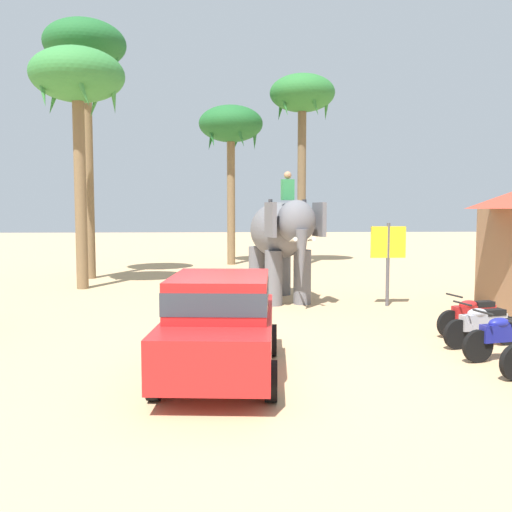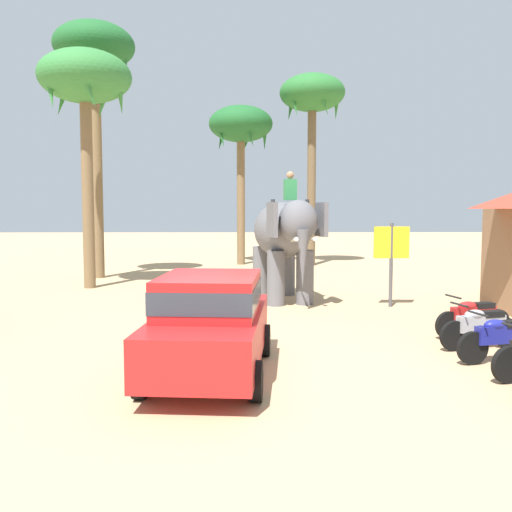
{
  "view_description": "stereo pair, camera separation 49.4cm",
  "coord_description": "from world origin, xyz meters",
  "px_view_note": "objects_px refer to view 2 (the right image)",
  "views": [
    {
      "loc": [
        -0.23,
        -9.14,
        2.77
      ],
      "look_at": [
        0.5,
        4.96,
        1.6
      ],
      "focal_mm": 39.13,
      "sensor_mm": 36.0,
      "label": 1
    },
    {
      "loc": [
        0.26,
        -9.16,
        2.77
      ],
      "look_at": [
        0.5,
        4.96,
        1.6
      ],
      "focal_mm": 39.13,
      "sensor_mm": 36.0,
      "label": 2
    }
  ],
  "objects_px": {
    "car_sedan_foreground": "(210,321)",
    "palm_tree_behind_elephant": "(241,128)",
    "palm_tree_far_back": "(85,84)",
    "palm_tree_near_hut": "(312,100)",
    "motorcycle_end_of_row": "(473,316)",
    "palm_tree_left_of_road": "(94,56)",
    "signboard_yellow": "(391,248)",
    "motorcycle_far_in_row": "(481,326)",
    "motorcycle_fourth_in_row": "(502,337)",
    "elephant_with_mahout": "(284,236)"
  },
  "relations": [
    {
      "from": "car_sedan_foreground",
      "to": "palm_tree_far_back",
      "type": "distance_m",
      "value": 13.27
    },
    {
      "from": "elephant_with_mahout",
      "to": "motorcycle_far_in_row",
      "type": "bearing_deg",
      "value": -59.3
    },
    {
      "from": "motorcycle_far_in_row",
      "to": "motorcycle_end_of_row",
      "type": "distance_m",
      "value": 1.03
    },
    {
      "from": "motorcycle_fourth_in_row",
      "to": "palm_tree_left_of_road",
      "type": "xyz_separation_m",
      "value": [
        -10.66,
        12.93,
        8.41
      ]
    },
    {
      "from": "motorcycle_fourth_in_row",
      "to": "palm_tree_far_back",
      "type": "bearing_deg",
      "value": 135.81
    },
    {
      "from": "elephant_with_mahout",
      "to": "palm_tree_far_back",
      "type": "relative_size",
      "value": 0.48
    },
    {
      "from": "elephant_with_mahout",
      "to": "motorcycle_far_in_row",
      "type": "relative_size",
      "value": 2.26
    },
    {
      "from": "palm_tree_far_back",
      "to": "palm_tree_near_hut",
      "type": "bearing_deg",
      "value": 42.0
    },
    {
      "from": "palm_tree_behind_elephant",
      "to": "motorcycle_far_in_row",
      "type": "bearing_deg",
      "value": -74.22
    },
    {
      "from": "palm_tree_left_of_road",
      "to": "palm_tree_far_back",
      "type": "relative_size",
      "value": 1.23
    },
    {
      "from": "elephant_with_mahout",
      "to": "motorcycle_far_in_row",
      "type": "xyz_separation_m",
      "value": [
        3.52,
        -5.93,
        -1.53
      ]
    },
    {
      "from": "motorcycle_fourth_in_row",
      "to": "palm_tree_behind_elephant",
      "type": "xyz_separation_m",
      "value": [
        -4.91,
        18.45,
        6.38
      ]
    },
    {
      "from": "car_sedan_foreground",
      "to": "motorcycle_far_in_row",
      "type": "xyz_separation_m",
      "value": [
        5.27,
        1.67,
        -0.46
      ]
    },
    {
      "from": "car_sedan_foreground",
      "to": "palm_tree_near_hut",
      "type": "height_order",
      "value": "palm_tree_near_hut"
    },
    {
      "from": "car_sedan_foreground",
      "to": "motorcycle_fourth_in_row",
      "type": "relative_size",
      "value": 2.38
    },
    {
      "from": "palm_tree_near_hut",
      "to": "car_sedan_foreground",
      "type": "bearing_deg",
      "value": -101.67
    },
    {
      "from": "palm_tree_far_back",
      "to": "signboard_yellow",
      "type": "relative_size",
      "value": 3.45
    },
    {
      "from": "car_sedan_foreground",
      "to": "signboard_yellow",
      "type": "height_order",
      "value": "signboard_yellow"
    },
    {
      "from": "palm_tree_left_of_road",
      "to": "signboard_yellow",
      "type": "relative_size",
      "value": 4.24
    },
    {
      "from": "motorcycle_fourth_in_row",
      "to": "car_sedan_foreground",
      "type": "bearing_deg",
      "value": -172.48
    },
    {
      "from": "signboard_yellow",
      "to": "motorcycle_fourth_in_row",
      "type": "bearing_deg",
      "value": -85.07
    },
    {
      "from": "motorcycle_far_in_row",
      "to": "signboard_yellow",
      "type": "bearing_deg",
      "value": 96.29
    },
    {
      "from": "car_sedan_foreground",
      "to": "motorcycle_fourth_in_row",
      "type": "bearing_deg",
      "value": 7.52
    },
    {
      "from": "elephant_with_mahout",
      "to": "palm_tree_far_back",
      "type": "height_order",
      "value": "palm_tree_far_back"
    },
    {
      "from": "palm_tree_behind_elephant",
      "to": "palm_tree_far_back",
      "type": "xyz_separation_m",
      "value": [
        -5.31,
        -8.52,
        0.29
      ]
    },
    {
      "from": "car_sedan_foreground",
      "to": "motorcycle_end_of_row",
      "type": "bearing_deg",
      "value": 25.78
    },
    {
      "from": "motorcycle_far_in_row",
      "to": "palm_tree_far_back",
      "type": "distance_m",
      "value": 15.15
    },
    {
      "from": "palm_tree_near_hut",
      "to": "signboard_yellow",
      "type": "height_order",
      "value": "palm_tree_near_hut"
    },
    {
      "from": "palm_tree_left_of_road",
      "to": "car_sedan_foreground",
      "type": "bearing_deg",
      "value": -68.27
    },
    {
      "from": "motorcycle_end_of_row",
      "to": "palm_tree_behind_elephant",
      "type": "bearing_deg",
      "value": 107.5
    },
    {
      "from": "car_sedan_foreground",
      "to": "motorcycle_far_in_row",
      "type": "height_order",
      "value": "car_sedan_foreground"
    },
    {
      "from": "elephant_with_mahout",
      "to": "signboard_yellow",
      "type": "height_order",
      "value": "elephant_with_mahout"
    },
    {
      "from": "car_sedan_foreground",
      "to": "palm_tree_behind_elephant",
      "type": "bearing_deg",
      "value": 89.02
    },
    {
      "from": "motorcycle_end_of_row",
      "to": "palm_tree_near_hut",
      "type": "bearing_deg",
      "value": 96.07
    },
    {
      "from": "motorcycle_far_in_row",
      "to": "palm_tree_behind_elephant",
      "type": "xyz_separation_m",
      "value": [
        -4.94,
        17.47,
        6.38
      ]
    },
    {
      "from": "palm_tree_behind_elephant",
      "to": "signboard_yellow",
      "type": "bearing_deg",
      "value": -70.73
    },
    {
      "from": "motorcycle_end_of_row",
      "to": "palm_tree_left_of_road",
      "type": "xyz_separation_m",
      "value": [
        -10.95,
        10.95,
        8.41
      ]
    },
    {
      "from": "palm_tree_left_of_road",
      "to": "palm_tree_far_back",
      "type": "distance_m",
      "value": 3.5
    },
    {
      "from": "motorcycle_fourth_in_row",
      "to": "palm_tree_left_of_road",
      "type": "height_order",
      "value": "palm_tree_left_of_road"
    },
    {
      "from": "motorcycle_far_in_row",
      "to": "signboard_yellow",
      "type": "distance_m",
      "value": 5.06
    },
    {
      "from": "elephant_with_mahout",
      "to": "motorcycle_end_of_row",
      "type": "bearing_deg",
      "value": -52.57
    },
    {
      "from": "motorcycle_fourth_in_row",
      "to": "motorcycle_far_in_row",
      "type": "bearing_deg",
      "value": 88.09
    },
    {
      "from": "motorcycle_far_in_row",
      "to": "motorcycle_end_of_row",
      "type": "bearing_deg",
      "value": 75.67
    },
    {
      "from": "car_sedan_foreground",
      "to": "palm_tree_behind_elephant",
      "type": "distance_m",
      "value": 20.04
    },
    {
      "from": "car_sedan_foreground",
      "to": "motorcycle_end_of_row",
      "type": "xyz_separation_m",
      "value": [
        5.52,
        2.67,
        -0.46
      ]
    },
    {
      "from": "motorcycle_far_in_row",
      "to": "palm_tree_far_back",
      "type": "bearing_deg",
      "value": 138.86
    },
    {
      "from": "motorcycle_far_in_row",
      "to": "palm_tree_left_of_road",
      "type": "xyz_separation_m",
      "value": [
        -10.7,
        11.95,
        8.41
      ]
    },
    {
      "from": "motorcycle_fourth_in_row",
      "to": "palm_tree_left_of_road",
      "type": "bearing_deg",
      "value": 129.51
    },
    {
      "from": "motorcycle_far_in_row",
      "to": "motorcycle_end_of_row",
      "type": "relative_size",
      "value": 1.0
    },
    {
      "from": "signboard_yellow",
      "to": "palm_tree_behind_elephant",
      "type": "bearing_deg",
      "value": 109.27
    }
  ]
}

